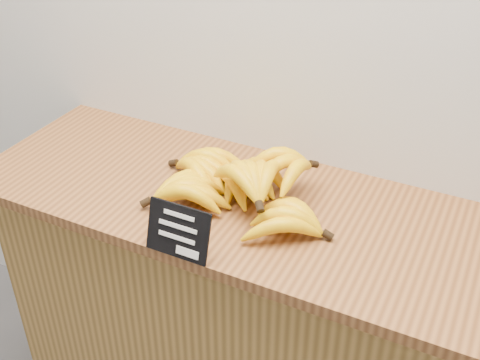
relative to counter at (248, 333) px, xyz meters
name	(u,v)px	position (x,y,z in m)	size (l,w,h in m)	color
counter	(248,333)	(0.00, 0.00, 0.00)	(1.29, 0.50, 0.90)	olive
counter_top	(249,205)	(0.00, 0.00, 0.47)	(1.47, 0.54, 0.03)	brown
chalkboard_sign	(178,231)	(-0.05, -0.25, 0.54)	(0.15, 0.01, 0.12)	black
banana_pile	(244,183)	(-0.01, 0.00, 0.53)	(0.50, 0.38, 0.13)	yellow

